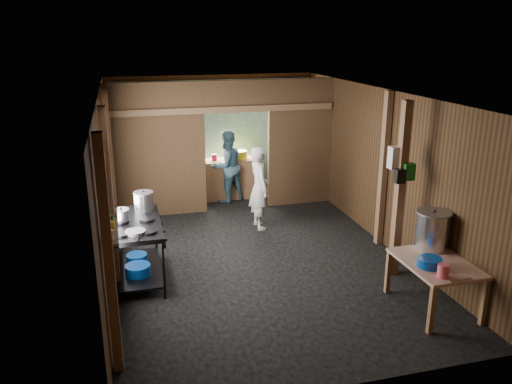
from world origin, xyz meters
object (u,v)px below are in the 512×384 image
object	(u,v)px
prep_table	(434,285)
stock_pot	(432,231)
gas_range	(136,251)
cook	(259,188)
pink_bucket	(443,271)
stove_pot_large	(144,202)
yellow_tub	(239,155)

from	to	relation	value
prep_table	stock_pot	world-z (taller)	stock_pot
prep_table	stock_pot	bearing A→B (deg)	66.33
gas_range	cook	world-z (taller)	cook
stock_pot	cook	xyz separation A→B (m)	(-1.61, 2.98, -0.15)
pink_bucket	cook	distance (m)	3.99
gas_range	prep_table	size ratio (longest dim) A/B	1.35
prep_table	cook	size ratio (longest dim) A/B	0.73
stock_pot	stove_pot_large	bearing A→B (deg)	152.73
gas_range	pink_bucket	distance (m)	4.19
gas_range	yellow_tub	size ratio (longest dim) A/B	4.69
stock_pot	gas_range	bearing A→B (deg)	159.80
gas_range	stock_pot	xyz separation A→B (m)	(3.89, -1.43, 0.47)
stock_pot	pink_bucket	xyz separation A→B (m)	(-0.36, -0.81, -0.17)
gas_range	stock_pot	bearing A→B (deg)	-20.20
pink_bucket	gas_range	bearing A→B (deg)	147.63
gas_range	pink_bucket	bearing A→B (deg)	-32.37
gas_range	pink_bucket	world-z (taller)	gas_range
yellow_tub	pink_bucket	bearing A→B (deg)	-78.30
pink_bucket	stock_pot	bearing A→B (deg)	66.00
yellow_tub	cook	bearing A→B (deg)	-92.32
stove_pot_large	yellow_tub	xyz separation A→B (m)	(2.18, 2.97, -0.09)
stove_pot_large	stock_pot	xyz separation A→B (m)	(3.72, -1.92, -0.11)
pink_bucket	stove_pot_large	bearing A→B (deg)	140.97
stove_pot_large	cook	size ratio (longest dim) A/B	0.20
stove_pot_large	yellow_tub	distance (m)	3.68
gas_range	stock_pot	size ratio (longest dim) A/B	2.80
stock_pot	pink_bucket	distance (m)	0.90
gas_range	cook	bearing A→B (deg)	34.26
stove_pot_large	stock_pot	size ratio (longest dim) A/B	0.56
cook	stove_pot_large	bearing A→B (deg)	113.30
prep_table	cook	xyz separation A→B (m)	(-1.44, 3.39, 0.43)
prep_table	pink_bucket	world-z (taller)	pink_bucket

